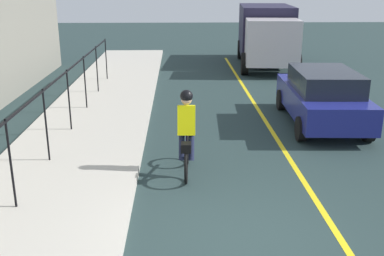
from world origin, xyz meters
The scene contains 7 objects.
ground_plane centered at (0.00, 0.00, 0.00)m, with size 80.00×80.00×0.00m, color #243535.
lane_line_centre centered at (0.00, -1.60, 0.00)m, with size 36.00×0.12×0.01m, color yellow.
sidewalk centered at (0.00, 3.40, 0.07)m, with size 40.00×3.20×0.15m, color #B9B3A7.
iron_fence centered at (1.00, 3.80, 1.37)m, with size 22.01×0.04×1.60m.
cyclist_lead centered at (2.65, 0.79, 0.91)m, with size 1.71×0.38×1.83m.
patrol_sedan centered at (6.10, -3.09, 0.82)m, with size 4.48×2.09×1.58m.
box_truck_background centered at (15.83, -3.31, 1.55)m, with size 6.89×3.03×2.78m.
Camera 1 is at (-6.28, 0.96, 3.90)m, focal length 42.83 mm.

